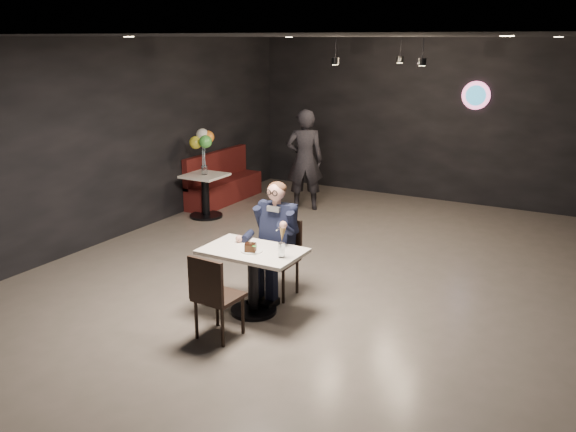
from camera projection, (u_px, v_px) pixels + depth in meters
The scene contains 17 objects.
floor at pixel (324, 273), 8.03m from camera, with size 9.00×9.00×0.00m, color #6F635C.
wall_sign at pixel (476, 95), 10.84m from camera, with size 0.50×0.06×0.50m, color pink, non-canonical shape.
pendant_lights at pixel (387, 45), 8.90m from camera, with size 1.40×1.20×0.36m, color black.
main_table at pixel (253, 281), 6.78m from camera, with size 1.10×0.70×0.75m, color white.
chair_far at pixel (278, 259), 7.22m from camera, with size 0.42×0.46×0.92m, color black.
chair_near at pixel (219, 295), 6.21m from camera, with size 0.42×0.46×0.92m, color black.
seated_man at pixel (278, 238), 7.15m from camera, with size 0.60×0.80×1.44m, color black.
dessert_plate at pixel (252, 251), 6.62m from camera, with size 0.24×0.24×0.01m, color white.
cake_slice at pixel (250, 248), 6.58m from camera, with size 0.12×0.09×0.08m, color black.
mint_leaf at pixel (255, 246), 6.51m from camera, with size 0.06×0.04×0.01m, color #2D872C.
sundae_glass at pixel (281, 250), 6.43m from camera, with size 0.07×0.07×0.16m, color silver.
wafer_cone at pixel (282, 235), 6.38m from camera, with size 0.07×0.07×0.14m, color tan.
booth_bench at pixel (224, 177), 11.42m from camera, with size 0.47×1.88×0.94m, color #410F0E.
side_table at pixel (205, 194), 10.46m from camera, with size 0.65×0.65×0.82m, color white.
balloon_vase at pixel (204, 170), 10.34m from camera, with size 0.10×0.10×0.16m, color silver.
balloon_bunch at pixel (204, 147), 10.23m from camera, with size 0.39×0.39×0.65m, color yellow.
passerby at pixel (305, 160), 10.81m from camera, with size 0.66×0.43×1.80m, color black.
Camera 1 is at (3.22, -6.78, 2.98)m, focal length 38.00 mm.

